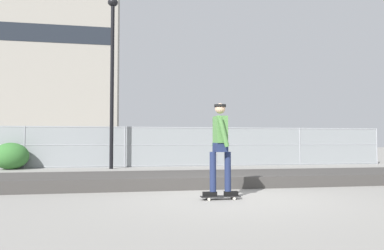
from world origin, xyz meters
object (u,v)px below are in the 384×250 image
(shrub_left, at_px, (11,156))
(skateboard, at_px, (220,197))
(skater, at_px, (220,143))
(street_lamp, at_px, (112,63))
(parked_car_mid, at_px, (201,147))
(parked_car_near, at_px, (90,148))

(shrub_left, bearing_deg, skateboard, -54.51)
(shrub_left, bearing_deg, skater, -54.51)
(street_lamp, relative_size, parked_car_mid, 1.67)
(skater, distance_m, street_lamp, 9.83)
(parked_car_near, distance_m, parked_car_mid, 6.00)
(skateboard, distance_m, skater, 1.08)
(parked_car_near, relative_size, shrub_left, 3.05)
(parked_car_near, bearing_deg, shrub_left, -129.05)
(street_lamp, xyz_separation_m, shrub_left, (-4.13, 0.38, -4.01))
(skater, height_order, parked_car_mid, skater)
(skateboard, xyz_separation_m, street_lamp, (-2.47, 8.88, 4.51))
(skateboard, xyz_separation_m, parked_car_near, (-3.74, 12.79, 0.78))
(street_lamp, distance_m, parked_car_near, 5.55)
(street_lamp, bearing_deg, parked_car_near, 107.90)
(skater, xyz_separation_m, shrub_left, (-6.60, 9.26, -0.58))
(skateboard, xyz_separation_m, parked_car_mid, (2.26, 12.85, 0.78))
(skater, relative_size, parked_car_near, 0.42)
(skateboard, relative_size, skater, 0.43)
(parked_car_near, height_order, shrub_left, parked_car_near)
(street_lamp, relative_size, parked_car_near, 1.68)
(skateboard, distance_m, shrub_left, 11.39)
(parked_car_mid, height_order, shrub_left, parked_car_mid)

